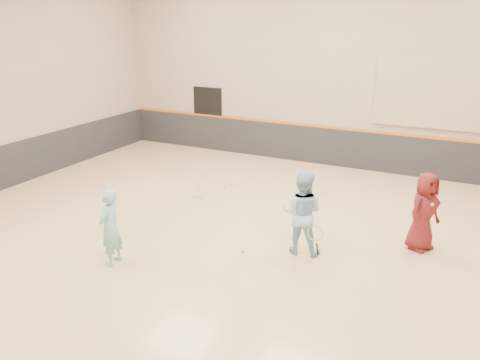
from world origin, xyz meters
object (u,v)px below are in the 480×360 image
at_px(girl, 110,227).
at_px(young_man, 424,212).
at_px(spare_racket, 197,196).
at_px(instructor, 302,213).

height_order(girl, young_man, young_man).
bearing_deg(spare_racket, girl, -85.10).
height_order(girl, spare_racket, girl).
xyz_separation_m(instructor, spare_racket, (-3.37, 1.56, -0.76)).
relative_size(girl, spare_racket, 2.08).
bearing_deg(young_man, instructor, 150.17).
relative_size(instructor, young_man, 1.04).
xyz_separation_m(young_man, spare_racket, (-5.51, 0.34, -0.73)).
bearing_deg(instructor, girl, 25.71).
bearing_deg(young_man, girl, 152.56).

